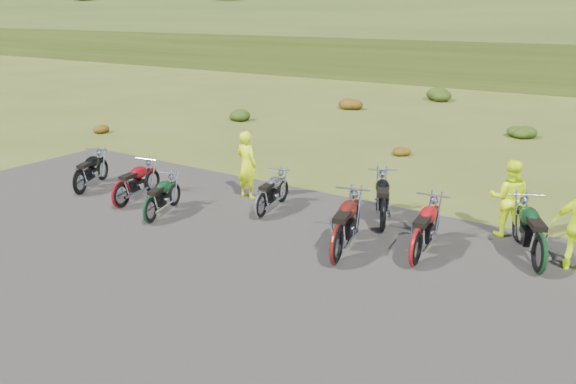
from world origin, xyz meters
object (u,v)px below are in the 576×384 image
Objects in this scene: motorcycle_0 at (81,195)px; person_middle at (247,166)px; motorcycle_7 at (536,274)px; motorcycle_3 at (261,219)px.

person_middle is at bearing -84.63° from motorcycle_0.
person_middle reaches higher than motorcycle_0.
motorcycle_7 is 1.27× the size of person_middle.
motorcycle_7 is (11.33, 1.67, 0.00)m from motorcycle_0.
motorcycle_7 is (6.15, 0.48, 0.00)m from motorcycle_3.
motorcycle_3 is (5.18, 1.20, 0.00)m from motorcycle_0.
motorcycle_3 is 6.16m from motorcycle_7.
person_middle is (-1.24, 1.09, 0.90)m from motorcycle_3.
motorcycle_7 is at bearing -106.28° from motorcycle_0.
motorcycle_3 is at bearing 68.94° from motorcycle_7.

